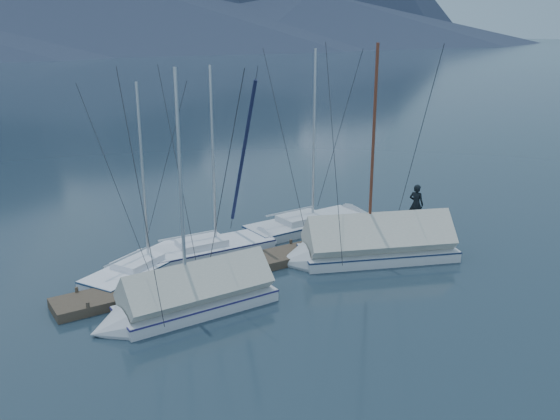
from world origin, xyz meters
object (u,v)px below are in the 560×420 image
object	(u,v)px
sailboat_open_mid	(226,247)
sailboat_covered_near	(365,248)
sailboat_covered_far	(183,301)
person	(416,204)
sailboat_open_right	(320,222)
sailboat_open_left	(156,262)

from	to	relation	value
sailboat_open_mid	sailboat_covered_near	bearing A→B (deg)	-42.86
sailboat_covered_far	person	xyz separation A→B (m)	(12.74, 2.01, 0.85)
sailboat_open_right	person	size ratio (longest dim) A/B	4.83
sailboat_open_mid	person	size ratio (longest dim) A/B	4.53
sailboat_covered_near	sailboat_covered_far	bearing A→B (deg)	-176.90
sailboat_open_left	sailboat_covered_far	size ratio (longest dim) A/B	0.91
sailboat_covered_near	sailboat_open_right	bearing A→B (deg)	76.45
sailboat_open_right	person	xyz separation A→B (m)	(3.33, -3.00, 1.13)
sailboat_open_right	sailboat_open_mid	bearing A→B (deg)	-174.65
sailboat_covered_near	sailboat_covered_far	world-z (taller)	sailboat_covered_near
sailboat_open_mid	sailboat_covered_far	xyz separation A→B (m)	(-3.95, -4.49, 0.28)
person	sailboat_open_right	bearing A→B (deg)	26.27
sailboat_open_left	sailboat_open_mid	bearing A→B (deg)	-0.33
sailboat_open_left	person	xyz separation A→B (m)	(11.94, -2.51, 1.15)
sailboat_open_left	sailboat_covered_far	world-z (taller)	sailboat_covered_far
sailboat_covered_far	person	bearing A→B (deg)	8.95
sailboat_open_left	sailboat_open_right	distance (m)	8.62
sailboat_open_mid	sailboat_open_right	xyz separation A→B (m)	(5.45, 0.51, 0.01)
sailboat_open_left	sailboat_open_mid	distance (m)	3.16
sailboat_open_right	sailboat_covered_far	world-z (taller)	sailboat_open_right
sailboat_open_mid	sailboat_open_right	bearing A→B (deg)	5.35
sailboat_open_mid	sailboat_covered_far	distance (m)	5.99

